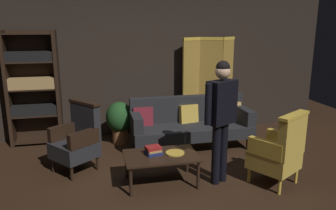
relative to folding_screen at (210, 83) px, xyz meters
The scene contains 14 objects.
ground_plane 2.78m from the folding_screen, 117.76° to the right, with size 10.00×10.00×0.00m, color black.
back_wall 1.29m from the folding_screen, behind, with size 7.20×0.10×2.80m, color black.
folding_screen is the anchor object (origin of this frame).
bookshelf 3.36m from the folding_screen, behind, with size 0.90×0.32×2.05m.
velvet_couch 1.20m from the folding_screen, 127.99° to the right, with size 2.12×0.78×0.88m.
coffee_table 2.67m from the folding_screen, 124.02° to the right, with size 1.00×0.64×0.42m.
armchair_gilt_accent 2.58m from the folding_screen, 87.74° to the right, with size 0.79×0.79×1.04m.
armchair_wing_left 3.00m from the folding_screen, 150.79° to the right, with size 0.81×0.81×1.04m.
standing_figure 2.38m from the folding_screen, 106.06° to the right, with size 0.54×0.36×1.70m.
potted_plant 2.00m from the folding_screen, 166.90° to the right, with size 0.49×0.49×0.78m.
book_navy_cloth 2.67m from the folding_screen, 126.44° to the right, with size 0.21×0.19×0.04m, color navy.
book_tan_leather 2.66m from the folding_screen, 126.44° to the right, with size 0.18×0.19×0.03m, color #9E7A47.
book_red_leather 2.65m from the folding_screen, 126.44° to the right, with size 0.20×0.16×0.04m, color maroon.
brass_tray 2.55m from the folding_screen, 120.33° to the right, with size 0.26×0.26×0.02m, color gold.
Camera 1 is at (-1.07, -4.00, 2.17)m, focal length 35.46 mm.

